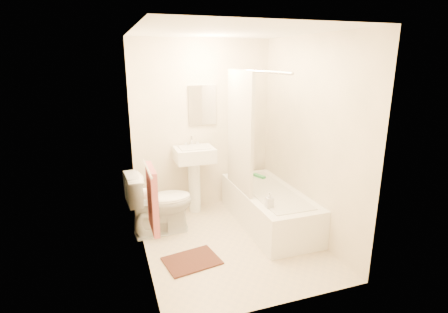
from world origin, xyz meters
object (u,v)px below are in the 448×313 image
object	(u,v)px
soap_bottle	(269,200)
bath_mat	(192,261)
sink	(195,177)
toilet	(160,203)
bathtub	(268,207)

from	to	relation	value
soap_bottle	bath_mat	bearing A→B (deg)	-175.37
sink	soap_bottle	xyz separation A→B (m)	(0.59, -1.17, 0.04)
sink	bath_mat	distance (m)	1.40
soap_bottle	toilet	bearing A→B (deg)	148.27
bathtub	sink	bearing A→B (deg)	140.34
toilet	soap_bottle	world-z (taller)	toilet
sink	bath_mat	world-z (taller)	sink
bath_mat	soap_bottle	world-z (taller)	soap_bottle
sink	bath_mat	size ratio (longest dim) A/B	1.82
bathtub	bath_mat	bearing A→B (deg)	-154.52
toilet	bath_mat	xyz separation A→B (m)	(0.20, -0.79, -0.39)
bath_mat	soap_bottle	size ratio (longest dim) A/B	3.10
bath_mat	sink	bearing A→B (deg)	73.85
toilet	bathtub	size ratio (longest dim) A/B	0.49
toilet	sink	bearing A→B (deg)	-54.90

